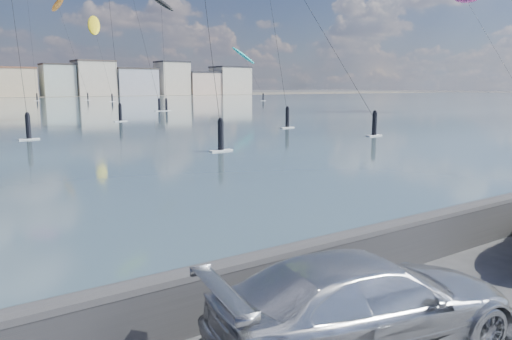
{
  "coord_description": "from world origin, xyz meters",
  "views": [
    {
      "loc": [
        -4.49,
        -3.89,
        3.83
      ],
      "look_at": [
        1.0,
        4.0,
        2.2
      ],
      "focal_mm": 35.0,
      "sensor_mm": 36.0,
      "label": 1
    }
  ],
  "objects": [
    {
      "name": "seawall",
      "position": [
        0.0,
        2.7,
        0.58
      ],
      "size": [
        400.0,
        0.36,
        1.08
      ],
      "color": "#28282B",
      "rests_on": "ground"
    },
    {
      "name": "car_silver",
      "position": [
        0.75,
        0.82,
        0.7
      ],
      "size": [
        5.13,
        2.8,
        1.41
      ],
      "primitive_type": "imported",
      "rotation": [
        0.0,
        0.0,
        1.39
      ],
      "color": "silver",
      "rests_on": "ground"
    },
    {
      "name": "kitesurfer_1",
      "position": [
        72.68,
        112.98,
        11.87
      ],
      "size": [
        6.3,
        18.43,
        15.08
      ],
      "color": "#19BFBF",
      "rests_on": "ground"
    },
    {
      "name": "kitesurfer_2",
      "position": [
        63.82,
        40.66,
        16.17
      ],
      "size": [
        10.2,
        16.64,
        17.83
      ],
      "color": "#E5338C",
      "rests_on": "ground"
    },
    {
      "name": "kitesurfer_4",
      "position": [
        31.45,
        74.99,
        17.0
      ],
      "size": [
        5.72,
        12.69,
        19.71
      ],
      "color": "black",
      "rests_on": "ground"
    },
    {
      "name": "kitesurfer_5",
      "position": [
        34.91,
        121.87,
        18.22
      ],
      "size": [
        5.49,
        12.68,
        21.64
      ],
      "color": "yellow",
      "rests_on": "ground"
    },
    {
      "name": "kitesurfer_10",
      "position": [
        31.11,
        139.44,
        24.81
      ],
      "size": [
        6.25,
        14.12,
        27.2
      ],
      "color": "orange",
      "rests_on": "ground"
    }
  ]
}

